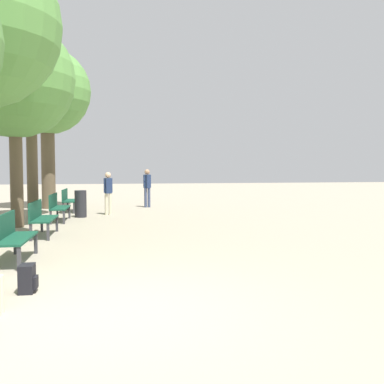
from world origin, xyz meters
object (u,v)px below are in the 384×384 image
at_px(tree_row_2, 14,79).
at_px(tree_row_4, 47,93).
at_px(bench_row_3, 57,205).
at_px(tree_row_3, 31,102).
at_px(bench_row_1, 11,234).
at_px(pedestrian_mid, 108,190).
at_px(bench_row_2, 41,216).
at_px(bench_row_4, 68,199).
at_px(pedestrian_near, 147,186).
at_px(trash_bin, 81,204).
at_px(backpack, 28,279).

height_order(tree_row_2, tree_row_4, tree_row_4).
bearing_deg(bench_row_3, tree_row_3, 129.68).
relative_size(bench_row_1, pedestrian_mid, 1.00).
xyz_separation_m(bench_row_3, pedestrian_mid, (1.56, 1.63, 0.38)).
bearing_deg(tree_row_3, pedestrian_mid, 10.80).
bearing_deg(bench_row_2, tree_row_3, 102.99).
distance_m(bench_row_2, bench_row_4, 5.96).
relative_size(tree_row_3, pedestrian_near, 3.16).
distance_m(bench_row_1, tree_row_4, 11.36).
xyz_separation_m(tree_row_3, pedestrian_near, (4.10, 3.14, -2.99)).
height_order(bench_row_2, bench_row_3, same).
bearing_deg(trash_bin, bench_row_2, -99.06).
xyz_separation_m(bench_row_4, backpack, (0.68, -10.98, -0.32)).
relative_size(tree_row_2, pedestrian_near, 3.63).
bearing_deg(bench_row_2, backpack, -82.27).
relative_size(backpack, pedestrian_mid, 0.25).
distance_m(tree_row_2, pedestrian_mid, 5.02).
height_order(bench_row_2, bench_row_4, same).
bearing_deg(bench_row_1, tree_row_4, 95.19).
relative_size(bench_row_2, tree_row_4, 0.23).
distance_m(bench_row_4, tree_row_2, 5.65).
relative_size(bench_row_4, trash_bin, 1.67).
height_order(bench_row_1, tree_row_3, tree_row_3).
relative_size(bench_row_4, tree_row_3, 0.30).
bearing_deg(pedestrian_near, tree_row_3, -142.54).
bearing_deg(tree_row_2, pedestrian_near, 53.08).
bearing_deg(pedestrian_near, tree_row_4, 176.78).
xyz_separation_m(tree_row_4, pedestrian_near, (4.10, -0.23, -3.86)).
relative_size(bench_row_1, tree_row_2, 0.26).
height_order(bench_row_3, backpack, bench_row_3).
distance_m(tree_row_3, backpack, 10.01).
xyz_separation_m(bench_row_1, tree_row_3, (-0.95, 7.11, 3.42)).
xyz_separation_m(bench_row_2, pedestrian_near, (3.15, 7.27, 0.43)).
xyz_separation_m(bench_row_1, bench_row_2, (0.00, 2.98, 0.00)).
height_order(bench_row_1, backpack, bench_row_1).
height_order(bench_row_1, trash_bin, trash_bin).
xyz_separation_m(tree_row_3, pedestrian_mid, (2.51, 0.48, -3.04)).
bearing_deg(trash_bin, tree_row_3, 175.07).
height_order(tree_row_4, pedestrian_mid, tree_row_4).
distance_m(bench_row_1, bench_row_4, 8.94).
xyz_separation_m(bench_row_1, tree_row_2, (-0.95, 4.80, 3.71)).
xyz_separation_m(pedestrian_near, trash_bin, (-2.51, -3.28, -0.47)).
relative_size(tree_row_3, backpack, 13.28).
distance_m(bench_row_4, tree_row_3, 4.00).
bearing_deg(trash_bin, bench_row_4, 107.90).
distance_m(bench_row_4, trash_bin, 2.07).
xyz_separation_m(bench_row_2, tree_row_2, (-0.95, 1.82, 3.71)).
xyz_separation_m(pedestrian_mid, trash_bin, (-0.92, -0.62, -0.42)).
bearing_deg(pedestrian_near, tree_row_2, -126.92).
relative_size(bench_row_1, bench_row_2, 1.00).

